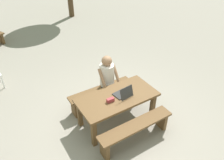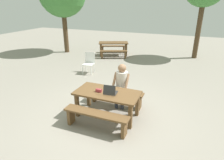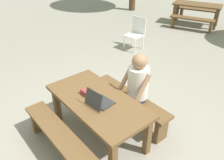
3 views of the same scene
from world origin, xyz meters
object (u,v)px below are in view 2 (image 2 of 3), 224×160
(laptop, at_px, (110,92))
(small_pouch, at_px, (99,90))
(person_seated, at_px, (121,82))
(picnic_table_mid, at_px, (113,45))
(picnic_table_front, at_px, (107,96))
(plastic_chair, at_px, (89,62))

(laptop, bearing_deg, small_pouch, -4.89)
(person_seated, xyz_separation_m, picnic_table_mid, (-2.41, 5.42, -0.15))
(picnic_table_front, relative_size, small_pouch, 10.70)
(plastic_chair, distance_m, picnic_table_mid, 3.16)
(laptop, bearing_deg, person_seated, -100.24)
(laptop, relative_size, small_pouch, 2.28)
(person_seated, bearing_deg, small_pouch, -117.49)
(picnic_table_front, bearing_deg, plastic_chair, 126.06)
(small_pouch, bearing_deg, picnic_table_front, 19.07)
(plastic_chair, xyz_separation_m, picnic_table_mid, (-0.13, 3.15, 0.16))
(plastic_chair, bearing_deg, small_pouch, -64.43)
(picnic_table_front, distance_m, plastic_chair, 3.60)
(small_pouch, bearing_deg, picnic_table_mid, 108.42)
(picnic_table_front, height_order, person_seated, person_seated)
(person_seated, distance_m, picnic_table_mid, 5.94)
(laptop, relative_size, person_seated, 0.28)
(small_pouch, bearing_deg, plastic_chair, 122.65)
(picnic_table_front, distance_m, picnic_table_mid, 6.47)
(laptop, distance_m, plastic_chair, 3.73)
(picnic_table_mid, bearing_deg, small_pouch, -94.40)
(laptop, bearing_deg, picnic_table_mid, -75.32)
(small_pouch, height_order, plastic_chair, plastic_chair)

